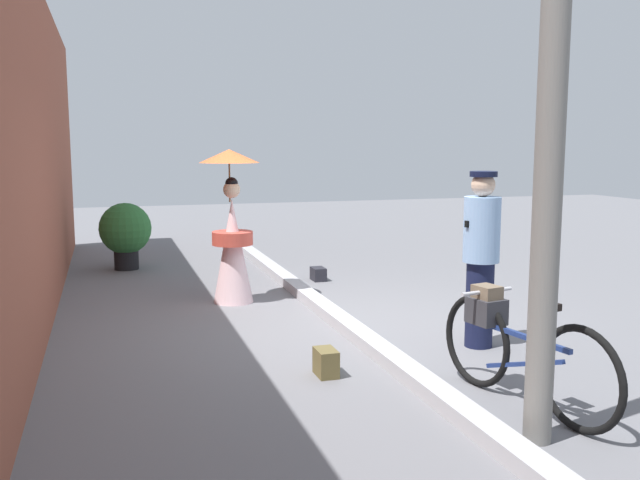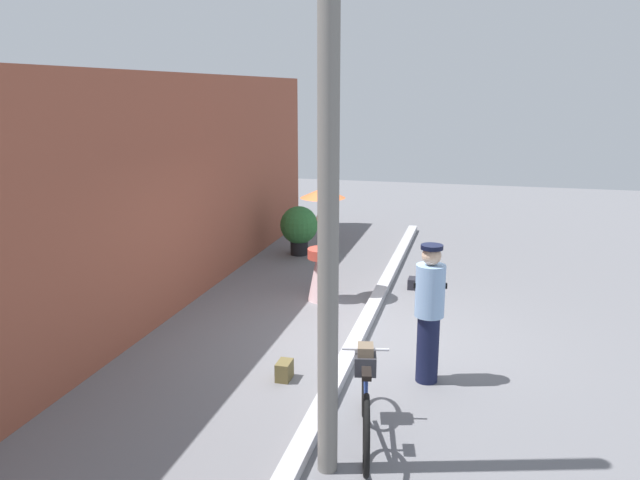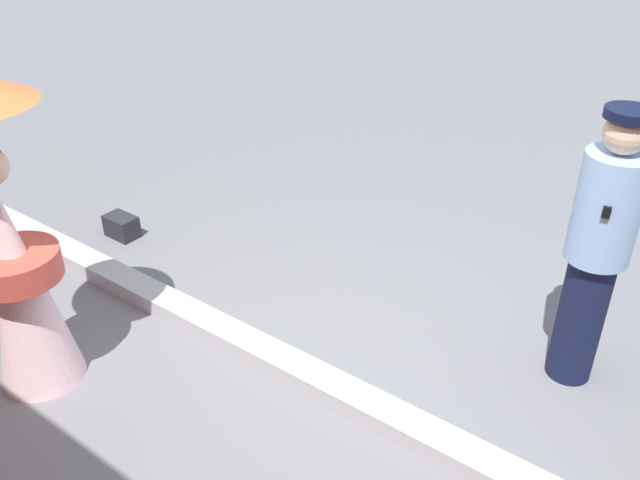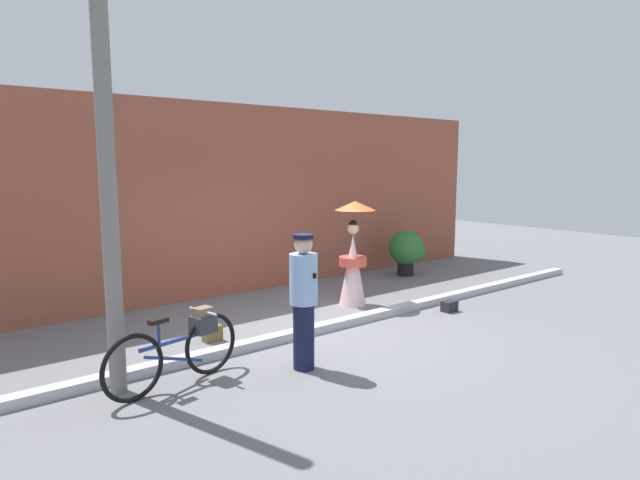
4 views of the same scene
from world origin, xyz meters
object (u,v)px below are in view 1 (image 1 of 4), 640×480
(potted_plant_by_door, at_px, (126,231))
(backpack_on_pavement, at_px, (327,362))
(utility_pole, at_px, (554,63))
(person_officer, at_px, (481,254))
(bicycle_near_officer, at_px, (516,345))
(person_with_parasol, at_px, (232,229))
(backpack_spare, at_px, (319,274))

(potted_plant_by_door, bearing_deg, backpack_on_pavement, -165.75)
(backpack_on_pavement, relative_size, utility_pole, 0.05)
(person_officer, distance_m, utility_pole, 2.62)
(potted_plant_by_door, relative_size, utility_pole, 0.21)
(bicycle_near_officer, distance_m, backpack_on_pavement, 1.55)
(person_officer, distance_m, person_with_parasol, 3.17)
(backpack_on_pavement, distance_m, backpack_spare, 4.04)
(backpack_spare, height_order, utility_pole, utility_pole)
(person_officer, height_order, backpack_on_pavement, person_officer)
(backpack_spare, distance_m, utility_pole, 5.98)
(utility_pole, bearing_deg, backpack_spare, -2.03)
(person_with_parasol, relative_size, backpack_on_pavement, 7.21)
(person_officer, bearing_deg, potted_plant_by_door, 30.36)
(utility_pole, bearing_deg, backpack_on_pavement, 29.45)
(bicycle_near_officer, xyz_separation_m, backpack_spare, (4.88, 0.03, -0.35))
(bicycle_near_officer, distance_m, person_officer, 1.53)
(potted_plant_by_door, bearing_deg, bicycle_near_officer, -158.72)
(person_with_parasol, distance_m, backpack_spare, 1.86)
(person_with_parasol, height_order, utility_pole, utility_pole)
(bicycle_near_officer, relative_size, person_with_parasol, 0.94)
(person_officer, bearing_deg, backpack_on_pavement, 103.14)
(person_officer, height_order, person_with_parasol, person_with_parasol)
(backpack_on_pavement, bearing_deg, person_officer, -76.86)
(potted_plant_by_door, xyz_separation_m, backpack_spare, (-1.72, -2.54, -0.49))
(potted_plant_by_door, xyz_separation_m, backpack_on_pavement, (-5.61, -1.42, -0.46))
(person_with_parasol, distance_m, utility_pole, 4.94)
(bicycle_near_officer, height_order, backpack_spare, bicycle_near_officer)
(backpack_spare, bearing_deg, bicycle_near_officer, -179.61)
(bicycle_near_officer, height_order, person_with_parasol, person_with_parasol)
(backpack_spare, bearing_deg, backpack_on_pavement, 164.00)
(backpack_on_pavement, xyz_separation_m, utility_pole, (-1.63, -0.92, 2.28))
(bicycle_near_officer, distance_m, backpack_spare, 4.89)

